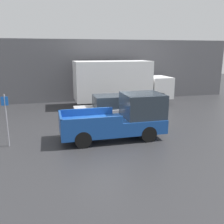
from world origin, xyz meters
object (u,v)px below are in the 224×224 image
Objects in this scene: pickup_truck at (122,118)px; parking_sign at (6,118)px; newspaper_box at (129,94)px; car at (113,108)px; delivery_truck at (119,82)px.

pickup_truck is 2.10× the size of parking_sign.
parking_sign reaches higher than newspaper_box.
pickup_truck is 3.19m from car.
pickup_truck is 10.27m from newspaper_box.
pickup_truck is at bearing -104.56° from delivery_truck.
newspaper_box is (8.88, 9.49, -0.85)m from parking_sign.
newspaper_box is (1.57, 2.15, -1.38)m from delivery_truck.
newspaper_box is at bearing 53.83° from delivery_truck.
delivery_truck is (1.95, 7.49, 0.87)m from pickup_truck.
parking_sign is (-7.31, -7.34, -0.52)m from delivery_truck.
delivery_truck reaches higher than pickup_truck.
car is at bearing -109.97° from delivery_truck.
pickup_truck is at bearing -110.04° from newspaper_box.
car reaches higher than newspaper_box.
pickup_truck reaches higher than car.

